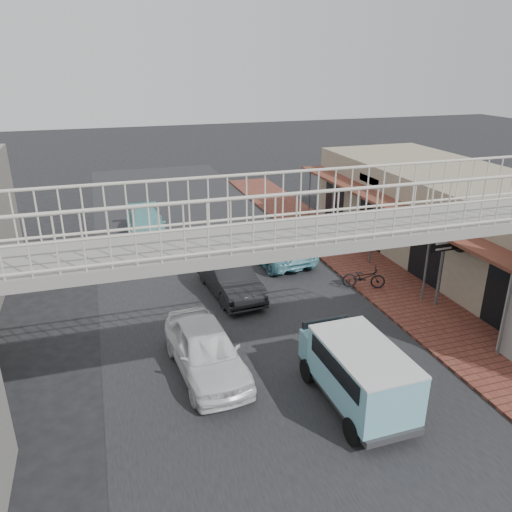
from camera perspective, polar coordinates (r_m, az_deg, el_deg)
ground at (r=16.66m, az=0.39°, el=-9.99°), size 120.00×120.00×0.00m
road_strip at (r=16.66m, az=0.40°, el=-9.97°), size 10.00×60.00×0.01m
sidewalk at (r=21.60m, az=14.49°, el=-2.85°), size 3.00×40.00×0.10m
shophouse_row at (r=24.25m, az=22.73°, el=3.77°), size 7.20×18.00×4.00m
footbridge at (r=11.85m, az=6.47°, el=-6.44°), size 16.40×2.40×6.34m
white_hatchback at (r=15.01m, az=-5.76°, el=-10.61°), size 2.13×4.55×1.50m
dark_sedan at (r=19.74m, az=-3.05°, el=-2.39°), size 1.92×4.49×1.44m
angkot_curb at (r=23.22m, az=2.03°, el=1.26°), size 2.89×5.13×1.35m
angkot_far at (r=26.56m, az=-12.43°, el=3.42°), size 2.00×4.78×1.38m
angkot_van at (r=13.65m, az=11.61°, el=-12.36°), size 1.84×3.88×1.88m
motorcycle_near at (r=20.57m, az=12.22°, el=-2.39°), size 1.80×1.22×0.89m
motorcycle_far at (r=25.51m, az=5.71°, el=2.99°), size 1.91×0.84×1.11m
arrow_sign at (r=19.60m, az=22.64°, el=2.01°), size 1.88×1.18×3.24m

